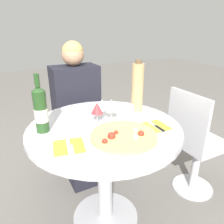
{
  "coord_description": "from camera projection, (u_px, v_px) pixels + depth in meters",
  "views": [
    {
      "loc": [
        -0.5,
        -1.07,
        1.29
      ],
      "look_at": [
        0.03,
        -0.04,
        0.83
      ],
      "focal_mm": 35.0,
      "sensor_mm": 36.0,
      "label": 1
    }
  ],
  "objects": [
    {
      "name": "pizza_large",
      "position": [
        124.0,
        136.0,
        1.16
      ],
      "size": [
        0.36,
        0.36,
        0.05
      ],
      "color": "#DBB26B",
      "rests_on": "dining_table"
    },
    {
      "name": "chair_behind_diner",
      "position": [
        76.0,
        124.0,
        2.04
      ],
      "size": [
        0.37,
        0.37,
        0.86
      ],
      "rotation": [
        0.0,
        0.0,
        3.14
      ],
      "color": "silver",
      "rests_on": "ground_plane"
    },
    {
      "name": "ground_plane",
      "position": [
        106.0,
        217.0,
        1.57
      ],
      "size": [
        12.0,
        12.0,
        0.0
      ],
      "primitive_type": "plane",
      "color": "slate",
      "rests_on": "ground"
    },
    {
      "name": "tall_carafe",
      "position": [
        137.0,
        87.0,
        1.49
      ],
      "size": [
        0.08,
        0.08,
        0.35
      ],
      "color": "tan",
      "rests_on": "dining_table"
    },
    {
      "name": "dining_table",
      "position": [
        105.0,
        149.0,
        1.36
      ],
      "size": [
        0.91,
        0.91,
        0.73
      ],
      "color": "#B2B2B7",
      "rests_on": "ground_plane"
    },
    {
      "name": "wine_bottle",
      "position": [
        41.0,
        110.0,
        1.19
      ],
      "size": [
        0.07,
        0.07,
        0.33
      ],
      "color": "#23471E",
      "rests_on": "dining_table"
    },
    {
      "name": "place_setting_right",
      "position": [
        155.0,
        126.0,
        1.29
      ],
      "size": [
        0.16,
        0.19,
        0.01
      ],
      "color": "yellow",
      "rests_on": "dining_table"
    },
    {
      "name": "chair_empty_side",
      "position": [
        194.0,
        145.0,
        1.68
      ],
      "size": [
        0.37,
        0.37,
        0.86
      ],
      "rotation": [
        0.0,
        0.0,
        -1.57
      ],
      "color": "silver",
      "rests_on": "ground_plane"
    },
    {
      "name": "sugar_shaker",
      "position": [
        129.0,
        113.0,
        1.36
      ],
      "size": [
        0.07,
        0.07,
        0.1
      ],
      "color": "silver",
      "rests_on": "dining_table"
    },
    {
      "name": "seated_diner",
      "position": [
        80.0,
        120.0,
        1.89
      ],
      "size": [
        0.39,
        0.47,
        1.18
      ],
      "rotation": [
        0.0,
        0.0,
        3.14
      ],
      "color": "black",
      "rests_on": "ground_plane"
    },
    {
      "name": "wine_glass_front_right",
      "position": [
        111.0,
        106.0,
        1.35
      ],
      "size": [
        0.08,
        0.08,
        0.14
      ],
      "color": "silver",
      "rests_on": "dining_table"
    },
    {
      "name": "wine_glass_center",
      "position": [
        102.0,
        105.0,
        1.35
      ],
      "size": [
        0.07,
        0.07,
        0.14
      ],
      "color": "silver",
      "rests_on": "dining_table"
    },
    {
      "name": "place_setting_left",
      "position": [
        69.0,
        146.0,
        1.08
      ],
      "size": [
        0.18,
        0.19,
        0.01
      ],
      "color": "yellow",
      "rests_on": "dining_table"
    },
    {
      "name": "wine_glass_front_left",
      "position": [
        97.0,
        109.0,
        1.31
      ],
      "size": [
        0.07,
        0.07,
        0.13
      ],
      "color": "silver",
      "rests_on": "dining_table"
    }
  ]
}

